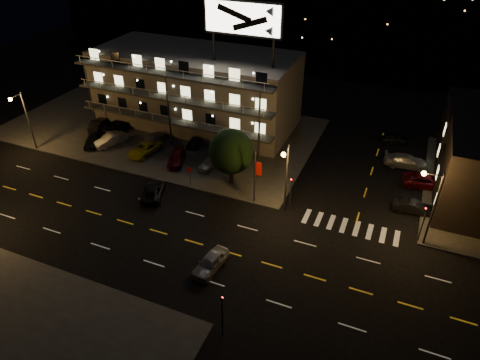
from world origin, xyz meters
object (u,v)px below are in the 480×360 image
at_px(lot_car_4, 210,163).
at_px(road_car_west, 153,191).
at_px(side_car_0, 413,207).
at_px(road_car_east, 210,263).
at_px(lot_car_7, 153,139).
at_px(lot_car_2, 145,149).
at_px(tree, 231,153).

xyz_separation_m(lot_car_4, road_car_west, (-3.26, -7.77, -0.11)).
bearing_deg(side_car_0, road_car_east, 129.53).
bearing_deg(lot_car_7, lot_car_4, 159.00).
xyz_separation_m(side_car_0, road_car_east, (-16.03, -15.77, 0.06)).
distance_m(lot_car_2, lot_car_7, 2.86).
bearing_deg(lot_car_7, tree, 154.89).
distance_m(tree, side_car_0, 20.37).
height_order(lot_car_2, road_car_west, lot_car_2).
xyz_separation_m(road_car_east, road_car_west, (-10.88, 7.70, -0.07)).
bearing_deg(tree, lot_car_7, 160.97).
height_order(lot_car_7, side_car_0, lot_car_7).
bearing_deg(side_car_0, tree, 91.72).
height_order(lot_car_4, road_car_east, road_car_east).
bearing_deg(lot_car_2, road_car_east, -32.37).
xyz_separation_m(lot_car_7, road_car_west, (6.51, -10.37, -0.18)).
relative_size(lot_car_2, road_car_east, 1.15).
height_order(lot_car_4, lot_car_7, lot_car_7).
bearing_deg(tree, side_car_0, 6.74).
height_order(lot_car_2, lot_car_4, lot_car_2).
distance_m(lot_car_7, side_car_0, 33.50).
relative_size(tree, lot_car_7, 1.39).
relative_size(side_car_0, road_car_east, 0.95).
xyz_separation_m(lot_car_4, road_car_east, (7.63, -15.47, -0.05)).
bearing_deg(side_car_0, lot_car_4, 85.73).
bearing_deg(road_car_east, lot_car_4, 123.88).
xyz_separation_m(lot_car_2, lot_car_4, (9.25, 0.21, -0.06)).
height_order(side_car_0, road_car_east, road_car_east).
height_order(tree, lot_car_7, tree).
distance_m(tree, lot_car_4, 5.39).
bearing_deg(lot_car_2, road_car_west, -41.83).
relative_size(tree, side_car_0, 1.63).
relative_size(tree, road_car_east, 1.55).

